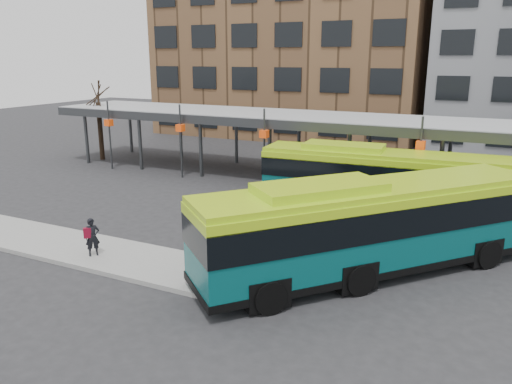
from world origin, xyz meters
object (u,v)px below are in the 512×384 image
tree (100,128)px  bus_front (370,225)px  bus_rear (381,177)px  pedestrian (92,237)px

tree → bus_front: (23.77, -12.02, -0.53)m
bus_front → bus_rear: 8.20m
bus_rear → pedestrian: bearing=-130.6°
bus_front → tree: bearing=104.4°
tree → bus_front: bearing=-26.8°
bus_front → pedestrian: bearing=150.2°
bus_front → pedestrian: (-10.04, -3.44, -0.95)m
bus_front → pedestrian: size_ratio=7.78×
tree → pedestrian: size_ratio=3.68×
pedestrian → bus_front: bearing=-31.7°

